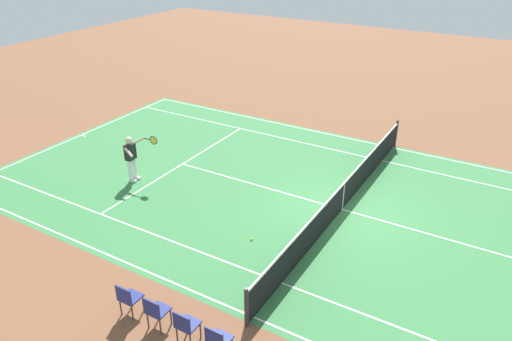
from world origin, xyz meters
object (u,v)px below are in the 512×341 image
(tennis_player_near, at_px, (132,156))
(spectator_chair_1, at_px, (218,340))
(tennis_net, at_px, (343,196))
(spectator_chair_3, at_px, (156,311))
(spectator_chair_4, at_px, (128,297))
(tennis_ball, at_px, (251,239))
(spectator_chair_2, at_px, (186,325))

(tennis_player_near, xyz_separation_m, spectator_chair_1, (-7.03, 5.01, -0.41))
(tennis_net, height_order, spectator_chair_3, tennis_net)
(spectator_chair_4, bearing_deg, tennis_ball, -102.81)
(tennis_net, xyz_separation_m, spectator_chair_1, (0.03, 6.88, 0.03))
(tennis_player_near, relative_size, tennis_ball, 25.71)
(spectator_chair_3, bearing_deg, spectator_chair_1, 180.00)
(spectator_chair_3, bearing_deg, spectator_chair_4, 0.00)
(tennis_player_near, bearing_deg, tennis_net, -165.15)
(tennis_net, relative_size, tennis_ball, 177.27)
(tennis_net, relative_size, spectator_chair_1, 13.30)
(tennis_net, bearing_deg, spectator_chair_4, 70.00)
(spectator_chair_1, bearing_deg, tennis_ball, -68.35)
(spectator_chair_3, bearing_deg, tennis_net, -103.72)
(tennis_player_near, bearing_deg, spectator_chair_1, 144.54)
(spectator_chair_3, height_order, spectator_chair_4, same)
(spectator_chair_2, bearing_deg, tennis_player_near, -38.90)
(tennis_ball, distance_m, spectator_chair_4, 4.10)
(tennis_player_near, distance_m, spectator_chair_4, 6.79)
(spectator_chair_3, bearing_deg, tennis_player_near, -42.94)
(spectator_chair_1, bearing_deg, spectator_chair_4, 0.00)
(tennis_net, bearing_deg, spectator_chair_1, 89.75)
(spectator_chair_2, bearing_deg, spectator_chair_4, 0.00)
(spectator_chair_1, relative_size, spectator_chair_3, 1.00)
(tennis_net, bearing_deg, spectator_chair_3, 76.28)
(tennis_net, distance_m, spectator_chair_4, 7.32)
(spectator_chair_4, bearing_deg, tennis_player_near, -47.70)
(tennis_player_near, distance_m, spectator_chair_3, 7.37)
(tennis_net, xyz_separation_m, spectator_chair_3, (1.68, 6.88, 0.03))
(tennis_net, distance_m, tennis_player_near, 7.32)
(spectator_chair_1, height_order, spectator_chair_4, same)
(spectator_chair_2, xyz_separation_m, spectator_chair_3, (0.83, 0.00, 0.00))
(tennis_ball, xyz_separation_m, spectator_chair_3, (0.08, 3.97, 0.49))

